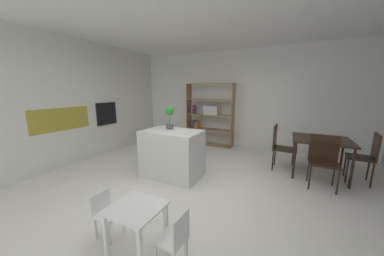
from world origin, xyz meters
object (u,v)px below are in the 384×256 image
at_px(child_chair_left, 106,212).
at_px(dining_chair_window_side, 367,154).
at_px(open_bookshelf, 208,115).
at_px(child_table, 136,215).
at_px(dining_chair_near, 324,156).
at_px(built_in_oven, 107,114).
at_px(child_chair_right, 175,238).
at_px(dining_chair_island_side, 280,144).
at_px(dining_table, 321,143).
at_px(potted_plant_on_island, 170,115).
at_px(kitchen_island, 172,153).

distance_m(child_chair_left, dining_chair_window_side, 4.37).
bearing_deg(open_bookshelf, child_chair_left, -84.27).
bearing_deg(child_table, dining_chair_near, 52.87).
distance_m(built_in_oven, open_bookshelf, 2.89).
relative_size(child_chair_left, dining_chair_window_side, 0.56).
distance_m(dining_chair_near, dining_chair_window_side, 0.85).
bearing_deg(child_table, open_bookshelf, 102.03).
bearing_deg(open_bookshelf, child_chair_right, -71.89).
relative_size(built_in_oven, dining_chair_island_side, 0.62).
distance_m(child_chair_right, dining_table, 3.40).
bearing_deg(dining_table, dining_chair_near, -90.08).
xyz_separation_m(built_in_oven, child_chair_left, (2.56, -2.24, -0.77)).
distance_m(potted_plant_on_island, child_chair_right, 2.43).
xyz_separation_m(child_table, child_chair_right, (0.48, -0.00, -0.10)).
xyz_separation_m(built_in_oven, dining_table, (4.98, 0.80, -0.39)).
bearing_deg(child_chair_left, dining_chair_near, -43.90).
height_order(built_in_oven, open_bookshelf, open_bookshelf).
xyz_separation_m(potted_plant_on_island, dining_chair_near, (2.74, 0.69, -0.65)).
bearing_deg(dining_chair_near, built_in_oven, -176.61).
distance_m(child_chair_right, child_chair_left, 0.95).
distance_m(potted_plant_on_island, dining_chair_island_side, 2.41).
height_order(potted_plant_on_island, dining_chair_island_side, potted_plant_on_island).
xyz_separation_m(built_in_oven, kitchen_island, (2.38, -0.50, -0.61)).
height_order(kitchen_island, potted_plant_on_island, potted_plant_on_island).
height_order(potted_plant_on_island, dining_chair_near, potted_plant_on_island).
bearing_deg(dining_chair_window_side, child_table, -34.86).
relative_size(built_in_oven, dining_chair_near, 0.65).
height_order(child_table, dining_chair_island_side, dining_chair_island_side).
distance_m(dining_table, dining_chair_window_side, 0.72).
bearing_deg(child_chair_right, dining_chair_window_side, 147.38).
bearing_deg(dining_table, dining_chair_island_side, 179.58).
xyz_separation_m(child_chair_left, dining_chair_window_side, (3.13, 3.03, 0.27)).
distance_m(potted_plant_on_island, open_bookshelf, 2.31).
bearing_deg(child_chair_right, kitchen_island, -143.83).
bearing_deg(child_chair_right, dining_chair_near, 153.43).
xyz_separation_m(open_bookshelf, dining_table, (2.84, -1.13, -0.25)).
distance_m(child_chair_right, dining_chair_island_side, 3.15).
xyz_separation_m(built_in_oven, dining_chair_window_side, (5.70, 0.79, -0.50)).
xyz_separation_m(potted_plant_on_island, dining_table, (2.74, 1.16, -0.51)).
bearing_deg(dining_table, open_bookshelf, 158.20).
bearing_deg(child_chair_right, built_in_oven, -119.44).
bearing_deg(dining_chair_window_side, child_chair_right, -29.33).
bearing_deg(child_chair_left, dining_chair_island_side, -29.75).
bearing_deg(kitchen_island, dining_chair_island_side, 34.83).
relative_size(child_table, child_chair_right, 0.91).
height_order(built_in_oven, potted_plant_on_island, potted_plant_on_island).
xyz_separation_m(child_chair_left, dining_chair_island_side, (1.69, 3.05, 0.27)).
xyz_separation_m(open_bookshelf, dining_chair_window_side, (3.55, -1.15, -0.36)).
height_order(kitchen_island, dining_chair_island_side, dining_chair_island_side).
bearing_deg(kitchen_island, built_in_oven, 168.04).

